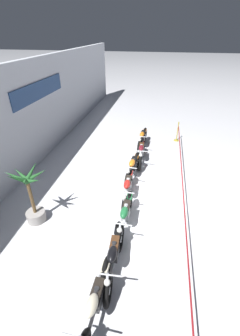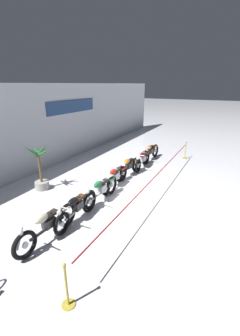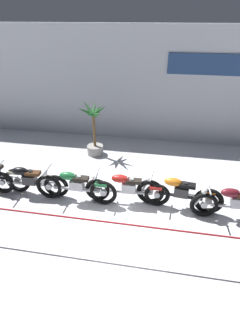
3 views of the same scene
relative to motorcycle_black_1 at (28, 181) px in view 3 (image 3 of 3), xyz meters
The scene contains 9 objects.
ground_plane 2.89m from the motorcycle_black_1, 11.92° to the right, with size 120.00×120.00×0.00m, color silver.
back_wall 5.58m from the motorcycle_black_1, 58.33° to the left, with size 28.00×0.29×4.20m.
motorcycle_black_1 is the anchor object (origin of this frame).
motorcycle_green_2 1.39m from the motorcycle_black_1, ahead, with size 2.28×0.62×0.95m.
motorcycle_red_3 2.76m from the motorcycle_black_1, ahead, with size 2.29×0.62×0.92m.
motorcycle_orange_4 4.12m from the motorcycle_black_1, ahead, with size 2.24×0.62×0.95m.
motorcycle_maroon_5 5.48m from the motorcycle_black_1, ahead, with size 2.19×0.62×0.93m.
potted_palm_left_of_row 3.03m from the motorcycle_black_1, 66.62° to the left, with size 1.05×1.12×1.98m.
stanchion_far_left 2.20m from the motorcycle_black_1, 50.81° to the right, with size 10.56×0.28×1.05m.
Camera 3 is at (0.80, -4.95, 4.48)m, focal length 28.00 mm.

